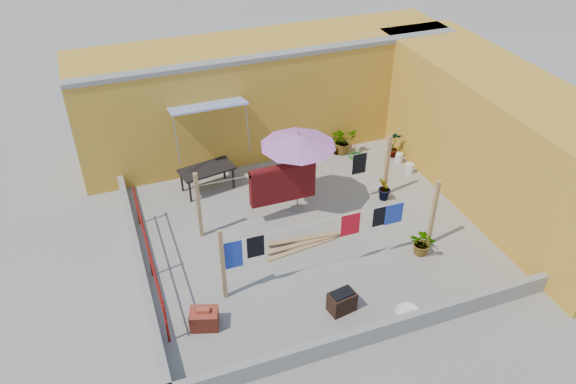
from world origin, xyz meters
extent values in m
plane|color=#9E998E|center=(0.00, 0.00, 0.00)|extent=(80.00, 80.00, 0.00)
cube|color=gold|center=(0.50, 4.70, 1.60)|extent=(11.00, 2.40, 3.20)
cube|color=gray|center=(0.50, 3.65, 3.15)|extent=(11.00, 0.35, 0.12)
cube|color=#2D51B2|center=(-1.60, 3.15, 2.25)|extent=(2.00, 0.79, 0.22)
cylinder|color=gray|center=(-2.55, 2.78, 1.60)|extent=(0.03, 0.30, 1.28)
cylinder|color=gray|center=(-0.65, 2.78, 1.60)|extent=(0.03, 0.30, 1.28)
cube|color=gold|center=(5.20, 0.00, 1.60)|extent=(2.40, 9.00, 3.20)
cube|color=gray|center=(0.00, -3.58, 0.22)|extent=(8.30, 0.16, 0.44)
cube|color=gray|center=(-4.08, 0.00, 0.22)|extent=(0.16, 7.30, 0.44)
cylinder|color=maroon|center=(-3.85, -2.20, 0.55)|extent=(0.05, 0.05, 1.10)
cylinder|color=maroon|center=(-3.85, -0.20, 0.55)|extent=(0.05, 0.05, 1.10)
cylinder|color=maroon|center=(-3.85, 1.80, 0.55)|extent=(0.05, 0.05, 1.10)
cylinder|color=maroon|center=(-3.85, -0.20, 1.05)|extent=(0.04, 4.20, 0.04)
cylinder|color=maroon|center=(-3.85, -0.20, 0.60)|extent=(0.04, 4.20, 0.04)
cube|color=tan|center=(-2.50, -1.40, 0.90)|extent=(0.09, 0.09, 1.80)
cube|color=tan|center=(2.50, -1.40, 0.90)|extent=(0.09, 0.09, 1.80)
cube|color=tan|center=(2.50, 0.80, 0.90)|extent=(0.09, 0.09, 1.80)
cube|color=tan|center=(-2.50, 0.80, 0.90)|extent=(0.09, 0.09, 1.80)
cylinder|color=silver|center=(0.00, -1.40, 1.45)|extent=(5.00, 0.01, 0.01)
cylinder|color=silver|center=(0.00, 0.80, 1.45)|extent=(5.00, 0.01, 0.01)
cube|color=#4F0D0E|center=(-0.39, 0.80, 1.02)|extent=(1.66, 0.22, 0.96)
cube|color=black|center=(1.68, 0.80, 1.16)|extent=(0.37, 0.02, 0.59)
cube|color=maroon|center=(-0.75, 0.80, 1.18)|extent=(0.38, 0.02, 0.53)
cube|color=#1E36A5|center=(-2.30, -1.40, 1.11)|extent=(0.46, 0.02, 0.69)
cube|color=black|center=(-1.78, -1.40, 1.18)|extent=(0.37, 0.02, 0.54)
cube|color=red|center=(0.38, -1.40, 1.17)|extent=(0.45, 0.02, 0.56)
cube|color=#1E36A5|center=(1.44, -1.40, 1.18)|extent=(0.45, 0.02, 0.53)
cube|color=black|center=(1.07, -1.40, 1.20)|extent=(0.29, 0.02, 0.50)
cylinder|color=gray|center=(0.09, 1.04, 0.03)|extent=(0.33, 0.33, 0.06)
cylinder|color=gray|center=(0.09, 1.04, 1.07)|extent=(0.04, 0.04, 2.14)
cone|color=#C86CB8|center=(0.09, 1.04, 2.03)|extent=(2.30, 2.30, 0.30)
cylinder|color=gray|center=(0.09, 1.04, 2.20)|extent=(0.04, 0.04, 0.09)
cube|color=black|center=(-1.87, 2.68, 0.65)|extent=(1.54, 0.97, 0.05)
cube|color=black|center=(-2.44, 2.29, 0.31)|extent=(0.05, 0.05, 0.63)
cube|color=black|center=(-2.54, 2.85, 0.31)|extent=(0.05, 0.05, 0.63)
cube|color=black|center=(-1.20, 2.52, 0.31)|extent=(0.05, 0.05, 0.63)
cube|color=black|center=(-1.31, 3.08, 0.31)|extent=(0.05, 0.05, 0.63)
cube|color=#973422|center=(-3.10, -2.06, 0.20)|extent=(0.66, 0.56, 0.41)
cube|color=#BA442B|center=(-3.10, -2.06, 0.45)|extent=(0.28, 0.19, 0.08)
cube|color=tan|center=(-0.41, -0.53, 0.02)|extent=(1.81, 0.35, 0.04)
cube|color=tan|center=(-0.33, -0.41, 0.06)|extent=(1.81, 0.19, 0.04)
cube|color=tan|center=(-0.25, -0.29, 0.10)|extent=(1.81, 0.32, 0.04)
cube|color=black|center=(-0.33, -2.61, 0.23)|extent=(0.60, 0.45, 0.45)
cube|color=black|center=(-0.33, -2.61, 0.47)|extent=(0.49, 0.34, 0.04)
cylinder|color=silver|center=(0.90, -3.20, 0.03)|extent=(0.49, 0.49, 0.06)
torus|color=silver|center=(0.90, -3.20, 0.06)|extent=(0.52, 0.52, 0.05)
cylinder|color=silver|center=(3.70, 1.49, 0.15)|extent=(0.22, 0.22, 0.30)
cylinder|color=silver|center=(3.70, 1.49, 0.32)|extent=(0.06, 0.06, 0.05)
cylinder|color=silver|center=(3.70, 2.10, 0.15)|extent=(0.21, 0.21, 0.29)
cylinder|color=silver|center=(3.70, 2.10, 0.31)|extent=(0.06, 0.06, 0.05)
torus|color=#19731A|center=(2.69, 2.77, 0.02)|extent=(0.55, 0.55, 0.04)
torus|color=#19731A|center=(2.69, 2.77, 0.06)|extent=(0.46, 0.46, 0.04)
imported|color=#205F1B|center=(2.39, 3.20, 0.42)|extent=(0.81, 0.72, 0.84)
imported|color=#205F1B|center=(2.22, 3.20, 0.29)|extent=(0.43, 0.43, 0.58)
imported|color=#205F1B|center=(3.70, 2.45, 0.43)|extent=(0.55, 0.49, 0.87)
imported|color=#205F1B|center=(2.37, 0.57, 0.36)|extent=(0.46, 0.50, 0.73)
imported|color=#205F1B|center=(2.17, -1.65, 0.33)|extent=(0.79, 0.79, 0.66)
camera|label=1|loc=(-4.23, -9.91, 8.70)|focal=35.00mm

